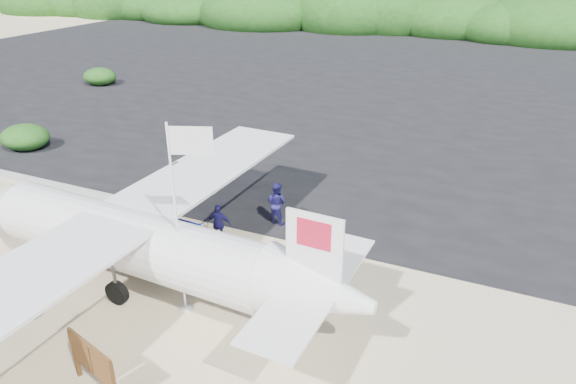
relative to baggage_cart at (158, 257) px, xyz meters
name	(u,v)px	position (x,y,z in m)	size (l,w,h in m)	color
ground	(155,310)	(1.64, -2.32, 0.00)	(160.00, 160.00, 0.00)	beige
asphalt_apron	(396,81)	(1.64, 27.68, 0.00)	(90.00, 50.00, 0.04)	#B2B2B2
vegetation_band	(445,35)	(1.64, 52.68, 0.00)	(124.00, 8.00, 4.40)	#B2B2B2
baggage_cart	(158,257)	(0.00, 0.00, 0.00)	(2.94, 1.68, 1.47)	#0E22DB
flagpole	(186,308)	(2.39, -1.90, 0.00)	(1.11, 0.46, 5.55)	white
crew_a	(166,217)	(-0.35, 1.10, 0.88)	(0.64, 0.42, 1.77)	#191552
crew_b	(277,203)	(2.64, 3.73, 0.81)	(0.79, 0.61, 1.62)	#191552
crew_c	(219,224)	(1.43, 1.63, 0.74)	(0.86, 0.36, 1.47)	#191552
aircraft_small	(257,61)	(-11.55, 30.06, 0.00)	(6.53, 6.53, 2.35)	#B2B2B2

